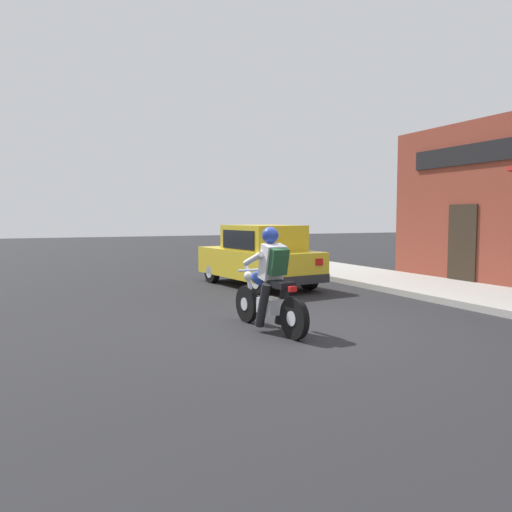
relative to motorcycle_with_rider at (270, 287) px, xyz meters
name	(u,v)px	position (x,y,z in m)	size (l,w,h in m)	color
ground_plane	(307,329)	(0.57, -0.18, -0.68)	(80.00, 80.00, 0.00)	black
sidewalk_curb	(414,284)	(5.49, 2.82, -0.61)	(2.60, 22.00, 0.14)	#9E9B93
motorcycle_with_rider	(270,287)	(0.00, 0.00, 0.00)	(0.60, 2.02, 1.62)	black
car_hatchback	(259,257)	(1.97, 4.59, 0.09)	(2.06, 3.94, 1.57)	black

